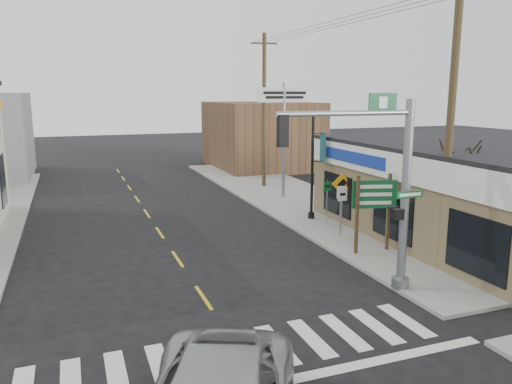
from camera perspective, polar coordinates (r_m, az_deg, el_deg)
name	(u,v)px	position (r m, az deg, el deg)	size (l,w,h in m)	color
ground	(245,359)	(12.83, -1.24, -18.58)	(140.00, 140.00, 0.00)	black
sidewalk_right	(322,211)	(27.44, 7.53, -2.16)	(6.00, 38.00, 0.13)	gray
center_line	(178,259)	(19.91, -8.96, -7.56)	(0.12, 56.00, 0.01)	gold
crosswalk	(240,351)	(13.15, -1.85, -17.75)	(11.00, 2.20, 0.01)	silver
thrift_store	(506,193)	(24.93, 26.71, -0.08)	(12.00, 14.00, 4.00)	#776647
bldg_distant_right	(261,135)	(43.58, 0.57, 6.54)	(8.00, 10.00, 5.60)	brown
traffic_signal_pole	(387,176)	(15.92, 14.70, 1.74)	(4.94, 0.38, 6.25)	gray
guide_sign	(374,203)	(20.19, 13.32, -1.20)	(1.79, 0.14, 3.13)	#4A3B22
fire_hydrant	(403,242)	(20.72, 16.50, -5.55)	(0.25, 0.25, 0.79)	#C07900
ped_crossing_sign	(342,190)	(23.79, 9.75, 0.23)	(1.00, 0.07, 2.56)	gray
lamp_post	(314,157)	(24.99, 6.60, 3.99)	(0.70, 0.55, 5.39)	black
dance_center_sign	(284,112)	(30.08, 3.21, 9.17)	(3.23, 0.20, 6.87)	gray
bare_tree	(460,149)	(20.11, 22.29, 4.56)	(2.67, 2.67, 5.34)	black
shrub_front	(453,245)	(20.54, 21.55, -5.70)	(1.44, 1.44, 1.08)	#213617
shrub_back	(420,231)	(22.43, 18.24, -4.30)	(1.22, 1.22, 0.92)	#1A3214
utility_pole_near	(450,121)	(18.49, 21.34, 7.62)	(1.81, 0.27, 10.38)	#4E3228
utility_pole_far	(264,110)	(33.67, 0.93, 9.41)	(1.75, 0.26, 10.08)	#43301F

